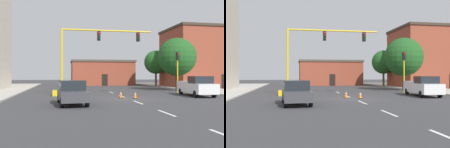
% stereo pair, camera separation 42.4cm
% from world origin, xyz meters
% --- Properties ---
extents(ground_plane, '(160.00, 160.00, 0.00)m').
position_xyz_m(ground_plane, '(0.00, 0.00, 0.00)').
color(ground_plane, '#38383A').
extents(sidewalk_right, '(6.00, 56.00, 0.14)m').
position_xyz_m(sidewalk_right, '(13.39, 8.00, 0.07)').
color(sidewalk_right, '#B2ADA3').
rests_on(sidewalk_right, ground_plane).
extents(lane_stripe_seg_1, '(0.16, 2.40, 0.01)m').
position_xyz_m(lane_stripe_seg_1, '(0.00, -8.50, 0.00)').
color(lane_stripe_seg_1, silver).
rests_on(lane_stripe_seg_1, ground_plane).
extents(lane_stripe_seg_2, '(0.16, 2.40, 0.01)m').
position_xyz_m(lane_stripe_seg_2, '(0.00, -3.00, 0.00)').
color(lane_stripe_seg_2, silver).
rests_on(lane_stripe_seg_2, ground_plane).
extents(lane_stripe_seg_3, '(0.16, 2.40, 0.01)m').
position_xyz_m(lane_stripe_seg_3, '(0.00, 2.50, 0.00)').
color(lane_stripe_seg_3, silver).
rests_on(lane_stripe_seg_3, ground_plane).
extents(lane_stripe_seg_4, '(0.16, 2.40, 0.01)m').
position_xyz_m(lane_stripe_seg_4, '(0.00, 8.00, 0.00)').
color(lane_stripe_seg_4, silver).
rests_on(lane_stripe_seg_4, ground_plane).
extents(building_brick_center, '(12.45, 7.84, 4.96)m').
position_xyz_m(building_brick_center, '(2.11, 29.57, 2.49)').
color(building_brick_center, brown).
rests_on(building_brick_center, ground_plane).
extents(building_row_right, '(14.06, 9.86, 9.93)m').
position_xyz_m(building_row_right, '(18.70, 17.91, 4.97)').
color(building_row_right, brown).
rests_on(building_row_right, ground_plane).
extents(traffic_signal_gantry, '(10.36, 1.20, 6.83)m').
position_xyz_m(traffic_signal_gantry, '(-4.40, 4.41, 2.32)').
color(traffic_signal_gantry, yellow).
rests_on(traffic_signal_gantry, ground_plane).
extents(traffic_light_pole_right, '(0.32, 0.47, 4.80)m').
position_xyz_m(traffic_light_pole_right, '(7.63, 6.16, 3.53)').
color(traffic_light_pole_right, yellow).
rests_on(traffic_light_pole_right, ground_plane).
extents(tree_right_mid, '(5.09, 5.09, 7.03)m').
position_xyz_m(tree_right_mid, '(9.24, 9.78, 4.48)').
color(tree_right_mid, '#4C3823').
rests_on(tree_right_mid, ground_plane).
extents(tree_right_far, '(4.16, 4.16, 6.42)m').
position_xyz_m(tree_right_far, '(10.56, 21.07, 4.32)').
color(tree_right_far, brown).
rests_on(tree_right_far, ground_plane).
extents(pickup_truck_white, '(2.47, 5.55, 1.99)m').
position_xyz_m(pickup_truck_white, '(7.41, 1.43, 0.97)').
color(pickup_truck_white, white).
rests_on(pickup_truck_white, ground_plane).
extents(sedan_dark_gray_near_left, '(2.18, 4.63, 1.74)m').
position_xyz_m(sedan_dark_gray_near_left, '(-5.04, -3.49, 0.89)').
color(sedan_dark_gray_near_left, '#3D3D42').
rests_on(sedan_dark_gray_near_left, ground_plane).
extents(traffic_cone_roadside_a, '(0.36, 0.36, 0.60)m').
position_xyz_m(traffic_cone_roadside_a, '(0.70, 0.19, 0.29)').
color(traffic_cone_roadside_a, black).
rests_on(traffic_cone_roadside_a, ground_plane).
extents(traffic_cone_roadside_b, '(0.36, 0.36, 0.66)m').
position_xyz_m(traffic_cone_roadside_b, '(-0.51, 0.74, 0.32)').
color(traffic_cone_roadside_b, black).
rests_on(traffic_cone_roadside_b, ground_plane).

